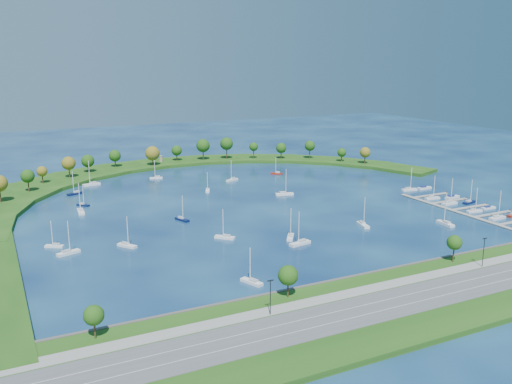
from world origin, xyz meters
name	(u,v)px	position (x,y,z in m)	size (l,w,h in m)	color
ground	(251,203)	(0.00, 0.00, 0.00)	(700.00, 700.00, 0.00)	#071743
south_shoreline	(431,294)	(0.03, -122.88, 1.00)	(420.00, 43.10, 11.60)	#1E4512
breakwater	(134,190)	(-46.33, 48.72, 0.99)	(286.74, 247.64, 2.00)	#1E4512
breakwater_trees	(165,157)	(-16.77, 88.14, 10.50)	(238.78, 93.21, 15.01)	#382314
harbor_tower	(161,159)	(-10.22, 118.26, 4.09)	(2.60, 2.60, 4.08)	gray
dock_system	(474,212)	(85.30, -61.00, 0.35)	(24.28, 82.00, 1.60)	gray
moored_boat_0	(81,211)	(-78.46, 19.08, 0.97)	(3.20, 9.59, 13.90)	white
moored_boat_1	(127,245)	(-70.63, -37.71, 0.91)	(6.54, 7.99, 11.98)	white
moored_boat_2	(83,204)	(-75.46, 31.25, 0.85)	(5.77, 6.28, 9.81)	#09143C
moored_boat_3	(225,236)	(-33.47, -45.08, 0.91)	(7.43, 7.38, 12.03)	white
moored_boat_4	(156,177)	(-25.96, 76.14, 0.88)	(7.79, 4.29, 11.03)	white
moored_boat_5	(300,242)	(-10.53, -64.58, 0.95)	(9.34, 4.12, 13.28)	white
moored_boat_6	(182,219)	(-40.58, -13.70, 0.89)	(4.77, 8.02, 11.39)	#09143C
moored_boat_7	(208,190)	(-10.27, 32.79, 0.87)	(4.66, 7.48, 10.66)	white
moored_boat_8	(284,193)	(22.42, 6.96, 0.96)	(9.79, 4.77, 13.86)	white
moored_boat_9	(92,184)	(-63.66, 74.70, 0.98)	(10.07, 4.40, 14.33)	white
moored_boat_10	(252,281)	(-43.47, -90.07, 0.90)	(5.12, 8.29, 11.82)	white
moored_boat_11	(75,193)	(-75.21, 56.81, 0.92)	(8.78, 5.31, 12.50)	#09143C
moored_boat_12	(68,252)	(-91.76, -36.26, 0.92)	(8.81, 5.02, 12.50)	white
moored_boat_13	(232,179)	(12.19, 50.99, 0.91)	(8.52, 5.59, 12.22)	white
moored_boat_14	(363,224)	(25.86, -55.58, 0.93)	(4.40, 9.07, 12.85)	white
moored_boat_15	(54,245)	(-95.26, -26.06, 0.86)	(7.04, 5.38, 10.36)	white
moored_boat_16	(277,173)	(44.43, 55.93, 0.87)	(6.94, 6.28, 10.78)	maroon
moored_boat_17	(445,223)	(58.61, -69.84, 0.95)	(3.25, 9.36, 13.52)	white
moored_boat_18	(290,236)	(-10.14, -56.40, 0.91)	(6.54, 8.13, 12.12)	white
docked_boat_2	(497,217)	(85.51, -73.68, 0.93)	(8.94, 3.00, 12.94)	white
docked_boat_4	(474,210)	(85.53, -60.79, 0.89)	(8.03, 2.99, 11.53)	white
docked_boat_5	(488,208)	(95.99, -59.61, 0.57)	(7.63, 2.46, 1.54)	white
docked_boat_6	(450,203)	(85.51, -45.51, 0.94)	(8.96, 3.00, 12.98)	white
docked_boat_7	(469,202)	(96.02, -48.14, 0.90)	(8.37, 3.58, 11.91)	#09143C
docked_boat_8	(432,197)	(85.52, -33.79, 0.91)	(8.38, 2.73, 12.16)	white
docked_boat_9	(452,197)	(95.97, -36.91, 0.67)	(9.22, 3.65, 1.83)	white
docked_boat_10	(409,189)	(87.91, -14.06, 0.93)	(8.97, 3.69, 12.80)	white
docked_boat_11	(424,188)	(97.87, -14.76, 0.65)	(8.62, 2.42, 1.76)	white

